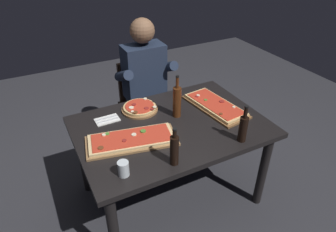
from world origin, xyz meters
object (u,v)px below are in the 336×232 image
Objects in this scene: oil_bottle_amber at (177,101)px; diner_chair at (143,100)px; pizza_round_far at (140,108)px; wine_bottle_dark at (174,150)px; vinegar_bottle_green at (243,128)px; tumbler_near_camera at (123,169)px; pizza_rectangular_left at (215,105)px; dining_table at (171,135)px; seated_diner at (146,82)px; pizza_rectangular_front at (132,140)px.

diner_chair is (0.02, 0.76, -0.38)m from oil_bottle_amber.
pizza_round_far is 0.69m from wine_bottle_dark.
oil_bottle_amber reaches higher than wine_bottle_dark.
vinegar_bottle_green is 2.88× the size of tumbler_near_camera.
diner_chair is at bearing 76.31° from wine_bottle_dark.
wine_bottle_dark is 2.77× the size of tumbler_near_camera.
oil_bottle_amber is at bearing -43.02° from pizza_round_far.
vinegar_bottle_green is at bearing -3.45° from tumbler_near_camera.
oil_bottle_amber is 1.23× the size of vinegar_bottle_green.
pizza_round_far is at bearing 124.34° from vinegar_bottle_green.
oil_bottle_amber is at bearing -91.83° from diner_chair.
tumbler_near_camera is (-0.37, -0.64, 0.02)m from pizza_round_far.
pizza_rectangular_left is 0.46m from vinegar_bottle_green.
oil_bottle_amber is 0.39× the size of diner_chair.
diner_chair reaches higher than pizza_round_far.
oil_bottle_amber is at bearing 43.14° from dining_table.
tumbler_near_camera is 1.38m from diner_chair.
seated_diner is at bearing 74.91° from wine_bottle_dark.
tumbler_near_camera is 0.11× the size of diner_chair.
dining_table is 5.25× the size of wine_bottle_dark.
oil_bottle_amber is at bearing 59.78° from wine_bottle_dark.
tumbler_near_camera reaches higher than pizza_rectangular_left.
diner_chair is (-0.22, 1.24, -0.36)m from vinegar_bottle_green.
wine_bottle_dark is at bearing -120.22° from oil_bottle_amber.
diner_chair is at bearing 111.43° from pizza_rectangular_left.
pizza_rectangular_front is at bearing 60.22° from tumbler_near_camera.
wine_bottle_dark is at bearing -115.06° from dining_table.
oil_bottle_amber is 0.66m from seated_diner.
vinegar_bottle_green is 1.31m from diner_chair.
diner_chair is (0.46, 0.92, -0.27)m from pizza_rectangular_front.
pizza_rectangular_front reaches higher than dining_table.
dining_table is at bearing 34.35° from tumbler_near_camera.
tumbler_near_camera is (-0.16, -0.28, 0.02)m from pizza_rectangular_front.
vinegar_bottle_green reaches higher than pizza_rectangular_left.
seated_diner is at bearing 60.07° from pizza_rectangular_front.
vinegar_bottle_green is at bearing -62.79° from oil_bottle_amber.
tumbler_near_camera reaches higher than dining_table.
pizza_round_far is at bearing 59.84° from pizza_rectangular_front.
seated_diner is at bearing 60.26° from pizza_round_far.
wine_bottle_dark reaches higher than pizza_rectangular_left.
seated_diner is (-0.00, -0.12, 0.26)m from diner_chair.
seated_diner reaches higher than wine_bottle_dark.
oil_bottle_amber reaches higher than tumbler_near_camera.
vinegar_bottle_green is (-0.09, -0.45, 0.09)m from pizza_rectangular_left.
vinegar_bottle_green is at bearing -48.47° from dining_table.
pizza_round_far is 1.09× the size of wine_bottle_dark.
pizza_rectangular_left is at bearing -68.57° from diner_chair.
diner_chair is 0.28m from seated_diner.
vinegar_bottle_green reaches higher than wine_bottle_dark.
pizza_rectangular_front and pizza_round_far have the same top height.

